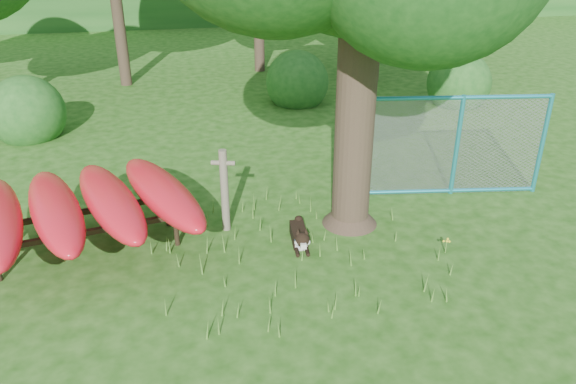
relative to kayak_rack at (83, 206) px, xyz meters
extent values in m
plane|color=#19450D|center=(2.94, -1.71, -0.81)|extent=(80.00, 80.00, 0.00)
cylinder|color=#31251B|center=(4.36, 0.08, 1.70)|extent=(0.67, 0.67, 5.03)
cone|color=#31251B|center=(4.36, 0.08, -0.56)|extent=(1.00, 1.00, 0.50)
cylinder|color=#31251B|center=(4.96, 0.05, 2.40)|extent=(1.41, 0.61, 1.07)
cylinder|color=#31251B|center=(3.87, 0.30, 2.81)|extent=(1.09, 0.77, 1.03)
cylinder|color=#605848|center=(2.22, 0.27, -0.08)|extent=(0.17, 0.17, 1.47)
cylinder|color=#605848|center=(2.22, 0.27, 0.43)|extent=(0.40, 0.18, 0.08)
cylinder|color=black|center=(1.37, -0.09, -0.56)|extent=(0.10, 0.10, 0.51)
cylinder|color=black|center=(1.23, 0.61, -0.56)|extent=(0.10, 0.10, 0.51)
cube|color=black|center=(0.07, -0.35, -0.28)|extent=(3.02, 0.68, 0.08)
cube|color=black|center=(-0.07, 0.35, -0.28)|extent=(3.02, 0.68, 0.08)
ellipsoid|color=red|center=(-0.40, -0.08, 0.00)|extent=(1.59, 3.14, 0.49)
ellipsoid|color=red|center=(0.40, 0.08, 0.00)|extent=(1.68, 3.13, 0.49)
ellipsoid|color=red|center=(1.20, 0.24, 0.00)|extent=(1.78, 3.12, 0.49)
cube|color=black|center=(3.36, -0.34, -0.70)|extent=(0.29, 0.65, 0.22)
cube|color=silver|center=(3.33, -0.61, -0.71)|extent=(0.21, 0.14, 0.20)
sphere|color=black|center=(3.32, -0.77, -0.54)|extent=(0.24, 0.24, 0.24)
cube|color=silver|center=(3.31, -0.88, -0.58)|extent=(0.10, 0.13, 0.08)
sphere|color=silver|center=(3.25, -0.78, -0.58)|extent=(0.11, 0.11, 0.11)
sphere|color=silver|center=(3.39, -0.79, -0.58)|extent=(0.11, 0.11, 0.11)
cone|color=black|center=(3.26, -0.73, -0.41)|extent=(0.11, 0.12, 0.11)
cone|color=black|center=(3.39, -0.74, -0.41)|extent=(0.09, 0.11, 0.11)
cylinder|color=black|center=(3.24, -0.74, -0.77)|extent=(0.09, 0.28, 0.06)
cylinder|color=black|center=(3.40, -0.75, -0.77)|extent=(0.09, 0.28, 0.06)
sphere|color=black|center=(3.43, 0.01, -0.61)|extent=(0.15, 0.15, 0.15)
torus|color=blue|center=(3.33, -0.70, -0.59)|extent=(0.23, 0.08, 0.23)
cylinder|color=teal|center=(5.02, 1.07, 0.17)|extent=(0.10, 0.10, 1.97)
cylinder|color=teal|center=(6.64, 0.84, 0.17)|extent=(0.10, 0.10, 1.97)
cylinder|color=teal|center=(8.27, 0.62, 0.17)|extent=(0.10, 0.10, 1.97)
cylinder|color=teal|center=(6.64, 0.84, 1.11)|extent=(3.26, 0.53, 0.08)
cylinder|color=teal|center=(6.64, 0.84, -0.76)|extent=(3.26, 0.53, 0.08)
plane|color=gray|center=(6.64, 0.84, 0.17)|extent=(3.25, 0.45, 3.28)
cylinder|color=#4D812A|center=(5.59, -1.17, -0.70)|extent=(0.02, 0.02, 0.22)
sphere|color=yellow|center=(5.59, -1.17, -0.59)|extent=(0.04, 0.04, 0.04)
sphere|color=yellow|center=(5.62, -1.13, -0.58)|extent=(0.04, 0.04, 0.04)
sphere|color=yellow|center=(5.54, -1.15, -0.60)|extent=(0.04, 0.04, 0.04)
sphere|color=yellow|center=(5.62, -1.19, -0.59)|extent=(0.04, 0.04, 0.04)
sphere|color=yellow|center=(5.57, -1.20, -0.58)|extent=(0.04, 0.04, 0.04)
cylinder|color=#31251B|center=(4.44, 11.29, 1.11)|extent=(0.36, 0.36, 3.85)
cylinder|color=#31251B|center=(7.94, 9.29, 1.57)|extent=(0.36, 0.36, 4.76)
sphere|color=#1B511A|center=(-2.06, 5.79, -0.81)|extent=(1.80, 1.80, 1.80)
sphere|color=#1B511A|center=(9.44, 6.29, -0.81)|extent=(1.80, 1.80, 1.80)
sphere|color=#1B511A|center=(4.94, 7.29, -0.81)|extent=(1.80, 1.80, 1.80)
camera|label=1|loc=(1.63, -8.20, 4.01)|focal=35.00mm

